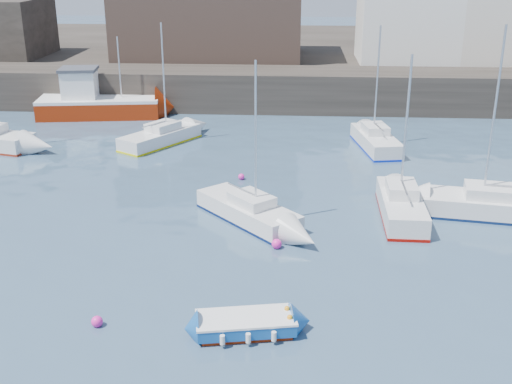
# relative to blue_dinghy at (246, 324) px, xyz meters

# --- Properties ---
(quay_wall) EXTENTS (90.00, 5.00, 3.00)m
(quay_wall) POSITION_rel_blue_dinghy_xyz_m (-0.23, 32.16, 1.16)
(quay_wall) COLOR #28231E
(quay_wall) RESTS_ON ground
(land_strip) EXTENTS (90.00, 32.00, 2.80)m
(land_strip) POSITION_rel_blue_dinghy_xyz_m (-0.23, 50.16, 1.06)
(land_strip) COLOR #28231E
(land_strip) RESTS_ON ground
(bldg_east_d) EXTENTS (11.14, 11.14, 8.95)m
(bldg_east_d) POSITION_rel_blue_dinghy_xyz_m (10.77, 38.66, 7.02)
(bldg_east_d) COLOR white
(bldg_east_d) RESTS_ON land_strip
(warehouse) EXTENTS (16.40, 10.40, 7.60)m
(warehouse) POSITION_rel_blue_dinghy_xyz_m (-6.23, 40.16, 6.27)
(warehouse) COLOR #3D2D26
(warehouse) RESTS_ON land_strip
(blue_dinghy) EXTENTS (3.45, 2.00, 0.62)m
(blue_dinghy) POSITION_rel_blue_dinghy_xyz_m (0.00, 0.00, 0.00)
(blue_dinghy) COLOR maroon
(blue_dinghy) RESTS_ON ground
(fishing_boat) EXTENTS (9.29, 4.52, 5.91)m
(fishing_boat) POSITION_rel_blue_dinghy_xyz_m (-13.56, 28.62, 0.80)
(fishing_boat) COLOR maroon
(fishing_boat) RESTS_ON ground
(sailboat_b) EXTENTS (5.28, 5.55, 7.48)m
(sailboat_b) POSITION_rel_blue_dinghy_xyz_m (-0.60, 9.40, 0.14)
(sailboat_b) COLOR silver
(sailboat_b) RESTS_ON ground
(sailboat_c) EXTENTS (1.95, 5.75, 7.52)m
(sailboat_c) POSITION_rel_blue_dinghy_xyz_m (6.54, 10.28, 0.23)
(sailboat_c) COLOR silver
(sailboat_c) RESTS_ON ground
(sailboat_d) EXTENTS (7.18, 3.30, 8.82)m
(sailboat_d) POSITION_rel_blue_dinghy_xyz_m (11.03, 10.64, 0.19)
(sailboat_d) COLOR silver
(sailboat_d) RESTS_ON ground
(sailboat_f) EXTENTS (2.81, 6.04, 7.55)m
(sailboat_f) POSITION_rel_blue_dinghy_xyz_m (6.59, 21.49, 0.19)
(sailboat_f) COLOR silver
(sailboat_f) RESTS_ON ground
(sailboat_h) EXTENTS (4.82, 6.01, 7.63)m
(sailboat_h) POSITION_rel_blue_dinghy_xyz_m (-7.20, 21.58, 0.15)
(sailboat_h) COLOR silver
(sailboat_h) RESTS_ON ground
(buoy_near) EXTENTS (0.39, 0.39, 0.39)m
(buoy_near) POSITION_rel_blue_dinghy_xyz_m (-4.99, 0.10, -0.34)
(buoy_near) COLOR #FF26A7
(buoy_near) RESTS_ON ground
(buoy_mid) EXTENTS (0.43, 0.43, 0.43)m
(buoy_mid) POSITION_rel_blue_dinghy_xyz_m (0.81, 6.48, -0.34)
(buoy_mid) COLOR #FF26A7
(buoy_mid) RESTS_ON ground
(buoy_far) EXTENTS (0.35, 0.35, 0.35)m
(buoy_far) POSITION_rel_blue_dinghy_xyz_m (-1.40, 15.02, -0.34)
(buoy_far) COLOR #FF26A7
(buoy_far) RESTS_ON ground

